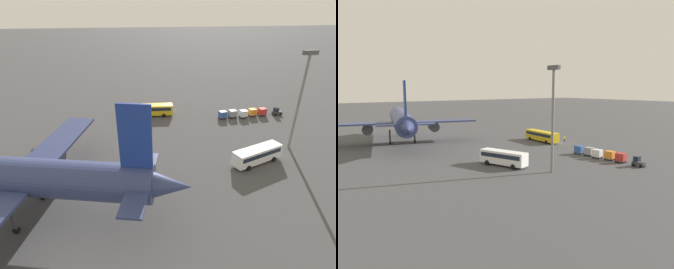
{
  "view_description": "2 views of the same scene",
  "coord_description": "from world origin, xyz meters",
  "views": [
    {
      "loc": [
        8.93,
        70.06,
        27.51
      ],
      "look_at": [
        2.28,
        23.47,
        3.97
      ],
      "focal_mm": 28.0,
      "sensor_mm": 36.0,
      "label": 1
    },
    {
      "loc": [
        -68.41,
        67.13,
        16.07
      ],
      "look_at": [
        -0.9,
        20.21,
        4.17
      ],
      "focal_mm": 35.0,
      "sensor_mm": 36.0,
      "label": 2
    }
  ],
  "objects": [
    {
      "name": "ground_plane",
      "position": [
        0.0,
        0.0,
        0.0
      ],
      "size": [
        600.0,
        600.0,
        0.0
      ],
      "primitive_type": "plane",
      "color": "#424244"
    },
    {
      "name": "airplane",
      "position": [
        26.01,
        38.32,
        6.64
      ],
      "size": [
        49.18,
        42.36,
        17.66
      ],
      "rotation": [
        0.0,
        0.0,
        -0.24
      ],
      "color": "navy",
      "rests_on": "ground"
    },
    {
      "name": "shuttle_bus_near",
      "position": [
        4.7,
        3.32,
        1.87
      ],
      "size": [
        13.08,
        3.89,
        3.1
      ],
      "rotation": [
        0.0,
        0.0,
        -0.07
      ],
      "color": "gold",
      "rests_on": "ground"
    },
    {
      "name": "shuttle_bus_far",
      "position": [
        -13.99,
        29.96,
        1.88
      ],
      "size": [
        10.73,
        6.1,
        3.12
      ],
      "rotation": [
        0.0,
        0.0,
        0.35
      ],
      "color": "white",
      "rests_on": "ground"
    },
    {
      "name": "baggage_tug",
      "position": [
        -30.22,
        7.74,
        0.94
      ],
      "size": [
        2.49,
        1.79,
        2.1
      ],
      "rotation": [
        0.0,
        0.0,
        0.08
      ],
      "color": "#333338",
      "rests_on": "ground"
    },
    {
      "name": "worker_person",
      "position": [
        0.58,
        -2.08,
        0.87
      ],
      "size": [
        0.38,
        0.38,
        1.74
      ],
      "color": "#1E1E2D",
      "rests_on": "ground"
    },
    {
      "name": "cargo_cart_red",
      "position": [
        -26.01,
        7.62,
        1.19
      ],
      "size": [
        2.23,
        1.97,
        2.06
      ],
      "rotation": [
        0.0,
        0.0,
        0.16
      ],
      "color": "#38383D",
      "rests_on": "ground"
    },
    {
      "name": "cargo_cart_orange",
      "position": [
        -23.16,
        7.62,
        1.19
      ],
      "size": [
        2.23,
        1.97,
        2.06
      ],
      "rotation": [
        0.0,
        0.0,
        0.16
      ],
      "color": "#38383D",
      "rests_on": "ground"
    },
    {
      "name": "cargo_cart_white",
      "position": [
        -20.32,
        8.37,
        1.19
      ],
      "size": [
        2.23,
        1.97,
        2.06
      ],
      "rotation": [
        0.0,
        0.0,
        0.16
      ],
      "color": "#38383D",
      "rests_on": "ground"
    },
    {
      "name": "cargo_cart_grey",
      "position": [
        -17.47,
        7.89,
        1.19
      ],
      "size": [
        2.23,
        1.97,
        2.06
      ],
      "rotation": [
        0.0,
        0.0,
        0.16
      ],
      "color": "#38383D",
      "rests_on": "ground"
    },
    {
      "name": "cargo_cart_blue",
      "position": [
        -14.62,
        8.18,
        1.19
      ],
      "size": [
        2.23,
        1.97,
        2.06
      ],
      "rotation": [
        0.0,
        0.0,
        0.16
      ],
      "color": "#38383D",
      "rests_on": "ground"
    },
    {
      "name": "light_pole",
      "position": [
        -23.53,
        25.32,
        12.08
      ],
      "size": [
        2.8,
        0.7,
        20.03
      ],
      "color": "slate",
      "rests_on": "ground"
    }
  ]
}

